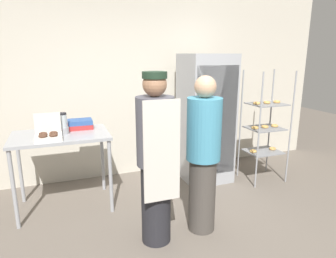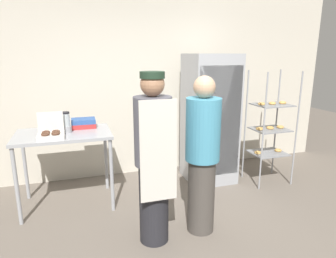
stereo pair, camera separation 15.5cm
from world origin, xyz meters
TOP-DOWN VIEW (x-y plane):
  - ground_plane at (0.00, 0.00)m, footprint 14.00×14.00m
  - back_wall at (0.00, 2.21)m, footprint 6.40×0.12m
  - refrigerator at (0.85, 1.56)m, footprint 0.68×0.70m
  - baking_rack at (1.65, 1.22)m, footprint 0.56×0.47m
  - prep_counter at (-1.17, 1.35)m, footprint 1.11×0.73m
  - donut_box at (-1.30, 1.15)m, footprint 0.28×0.24m
  - blender_pitcher at (-1.14, 1.36)m, footprint 0.13×0.13m
  - binder_stack at (-0.93, 1.55)m, footprint 0.30×0.24m
  - person_baker at (-0.34, 0.30)m, footprint 0.36×0.38m
  - person_customer at (0.19, 0.33)m, footprint 0.35×0.35m

SIDE VIEW (x-z plane):
  - ground_plane at x=0.00m, z-range 0.00..0.00m
  - baking_rack at x=1.65m, z-range 0.00..1.63m
  - prep_counter at x=-1.17m, z-range 0.36..1.30m
  - person_customer at x=0.19m, z-range 0.02..1.67m
  - person_baker at x=-0.34m, z-range 0.04..1.74m
  - refrigerator at x=0.85m, z-range 0.00..1.86m
  - donut_box at x=-1.30m, z-range 0.84..1.13m
  - binder_stack at x=-0.93m, z-range 0.94..1.05m
  - blender_pitcher at x=-1.14m, z-range 0.92..1.17m
  - back_wall at x=0.00m, z-range 0.00..2.96m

